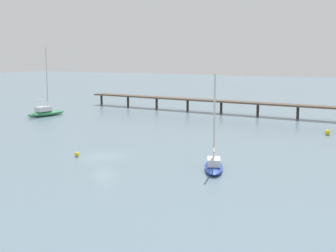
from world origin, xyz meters
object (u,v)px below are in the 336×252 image
object	(u,v)px
mooring_buoy_far	(328,132)
mooring_buoy_mid	(77,154)
pier	(311,100)
sailboat_green	(46,112)
sailboat_blue	(214,164)

from	to	relation	value
mooring_buoy_far	mooring_buoy_mid	bearing A→B (deg)	-127.28
pier	sailboat_green	size ratio (longest dim) A/B	5.50
sailboat_green	sailboat_blue	xyz separation A→B (m)	(44.58, -23.63, -0.15)
mooring_buoy_far	pier	bearing A→B (deg)	110.97
pier	sailboat_blue	xyz separation A→B (m)	(-0.10, -42.27, -2.80)
sailboat_green	mooring_buoy_mid	world-z (taller)	sailboat_green
pier	mooring_buoy_mid	distance (m)	47.01
pier	sailboat_blue	size ratio (longest dim) A/B	7.29
mooring_buoy_mid	pier	bearing A→B (deg)	69.81
sailboat_green	mooring_buoy_far	xyz separation A→B (m)	(50.48, 3.50, -0.39)
mooring_buoy_far	sailboat_blue	bearing A→B (deg)	-102.27
sailboat_blue	mooring_buoy_mid	distance (m)	16.19
sailboat_green	mooring_buoy_far	world-z (taller)	sailboat_green
pier	sailboat_green	distance (m)	48.49
sailboat_green	sailboat_blue	distance (m)	50.46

